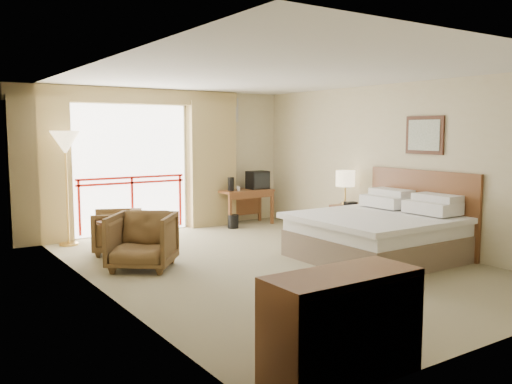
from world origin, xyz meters
TOP-DOWN VIEW (x-y plane):
  - floor at (0.00, 0.00)m, footprint 7.00×7.00m
  - ceiling at (0.00, 0.00)m, footprint 7.00×7.00m
  - wall_back at (0.00, 3.50)m, footprint 5.00×0.00m
  - wall_front at (0.00, -3.50)m, footprint 5.00×0.00m
  - wall_left at (-2.50, 0.00)m, footprint 0.00×7.00m
  - wall_right at (2.50, 0.00)m, footprint 0.00×7.00m
  - balcony_door at (-0.80, 3.48)m, footprint 2.40×0.00m
  - balcony_railing at (-0.80, 3.46)m, footprint 2.09×0.03m
  - curtain_left at (-2.45, 3.35)m, footprint 1.00×0.26m
  - curtain_right at (0.85, 3.35)m, footprint 1.00×0.26m
  - valance at (-0.80, 3.38)m, footprint 4.40×0.22m
  - hvac_vent at (1.30, 3.47)m, footprint 0.50×0.04m
  - bed at (1.50, -0.60)m, footprint 2.13×2.06m
  - headboard at (2.46, -0.60)m, footprint 0.06×2.10m
  - framed_art at (2.47, -0.60)m, footprint 0.04×0.72m
  - nightstand at (2.19, 0.82)m, footprint 0.43×0.51m
  - table_lamp at (2.19, 0.87)m, footprint 0.34×0.34m
  - phone at (2.14, 0.67)m, footprint 0.23×0.20m
  - desk at (1.46, 3.09)m, footprint 1.10×0.53m
  - tv at (1.76, 3.03)m, footprint 0.41×0.33m
  - coffee_maker at (1.11, 3.04)m, footprint 0.14×0.14m
  - cup at (1.26, 2.99)m, footprint 0.07×0.07m
  - wastebasket at (1.02, 2.81)m, footprint 0.24×0.24m
  - armchair_far at (-1.63, 1.96)m, footprint 0.98×0.97m
  - armchair_near at (-1.68, 0.80)m, footprint 1.20×1.20m
  - side_table at (-1.80, 1.55)m, footprint 0.54×0.54m
  - book at (-1.80, 1.55)m, footprint 0.21×0.25m
  - floor_lamp at (-2.11, 3.00)m, footprint 0.49×0.49m
  - dresser at (-1.69, -3.25)m, footprint 1.26×0.53m

SIDE VIEW (x-z plane):
  - floor at x=0.00m, z-range 0.00..0.00m
  - armchair_far at x=-1.63m, z-range -0.34..0.34m
  - armchair_near at x=-1.68m, z-range -0.39..0.39m
  - wastebasket at x=1.02m, z-range 0.00..0.27m
  - nightstand at x=2.19m, z-range 0.00..0.59m
  - bed at x=1.50m, z-range -0.11..0.86m
  - side_table at x=-1.80m, z-range 0.11..0.70m
  - dresser at x=-1.69m, z-range 0.00..0.84m
  - desk at x=1.46m, z-range 0.20..0.92m
  - book at x=-1.80m, z-range 0.58..0.60m
  - phone at x=2.14m, z-range 0.59..0.68m
  - headboard at x=2.46m, z-range 0.00..1.30m
  - cup at x=1.26m, z-range 0.72..0.81m
  - balcony_railing at x=-0.80m, z-range 0.30..1.32m
  - coffee_maker at x=1.11m, z-range 0.72..0.99m
  - tv at x=1.76m, z-range 0.72..1.09m
  - table_lamp at x=2.19m, z-range 0.76..1.36m
  - balcony_door at x=-0.80m, z-range 0.00..2.40m
  - curtain_left at x=-2.45m, z-range 0.00..2.50m
  - curtain_right at x=0.85m, z-range 0.00..2.50m
  - wall_left at x=-2.50m, z-range -2.15..4.85m
  - wall_right at x=2.50m, z-range -2.15..4.85m
  - wall_back at x=0.00m, z-range -1.15..3.85m
  - wall_front at x=0.00m, z-range -1.15..3.85m
  - floor_lamp at x=-2.11m, z-range 0.69..2.61m
  - framed_art at x=2.47m, z-range 1.55..2.15m
  - hvac_vent at x=1.30m, z-range 2.10..2.60m
  - valance at x=-0.80m, z-range 2.41..2.69m
  - ceiling at x=0.00m, z-range 2.70..2.70m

